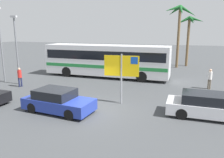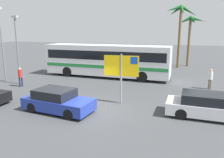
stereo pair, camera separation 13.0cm
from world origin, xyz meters
The scene contains 11 objects.
ground centered at (0.00, 0.00, 0.00)m, with size 120.00×120.00×0.00m, color #424447.
bus_front_coach centered at (-2.29, 9.22, 1.78)m, with size 12.31×2.59×3.17m.
ferry_sign centered at (1.49, 1.81, 2.33)m, with size 2.19×0.29×3.20m.
car_blue centered at (-1.62, -0.76, 0.64)m, with size 4.22×2.14×1.32m.
car_white centered at (6.48, 1.12, 0.64)m, with size 4.34×1.78×1.32m.
pedestrian_near_sign centered at (7.11, 7.49, 0.95)m, with size 0.32×0.32×1.63m.
pedestrian_by_bus centered at (-7.72, 3.22, 0.94)m, with size 0.32×0.32×1.60m.
lamp_post_left_side centered at (-8.45, 3.98, 3.21)m, with size 0.56×0.20×5.79m.
lamp_post_right_side centered at (-10.43, 4.34, 3.59)m, with size 0.56×0.20×6.53m.
palm_tree_seaside centered at (5.24, 19.01, 5.04)m, with size 3.30×3.34×6.30m.
palm_tree_inland centered at (4.05, 17.42, 6.03)m, with size 3.73×4.09×7.52m.
Camera 1 is at (5.30, -11.38, 4.68)m, focal length 35.75 mm.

